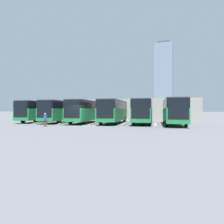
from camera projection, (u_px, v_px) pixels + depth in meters
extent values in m
plane|color=#5B5B60|center=(82.00, 126.00, 26.93)|extent=(600.00, 600.00, 0.00)
cube|color=#238447|center=(174.00, 115.00, 28.42)|extent=(4.11, 11.84, 1.71)
cube|color=black|center=(174.00, 104.00, 28.41)|extent=(4.05, 11.66, 1.05)
cube|color=black|center=(178.00, 109.00, 22.70)|extent=(2.10, 0.35, 2.25)
cube|color=#238447|center=(178.00, 122.00, 22.71)|extent=(2.27, 0.40, 0.40)
cube|color=#333338|center=(174.00, 100.00, 28.40)|extent=(3.95, 11.36, 0.12)
cylinder|color=black|center=(186.00, 123.00, 24.69)|extent=(0.45, 1.04, 1.01)
cylinder|color=black|center=(167.00, 122.00, 25.10)|extent=(0.45, 1.04, 1.01)
cylinder|color=black|center=(179.00, 120.00, 31.75)|extent=(0.45, 1.04, 1.01)
cylinder|color=black|center=(164.00, 120.00, 32.16)|extent=(0.45, 1.04, 1.01)
cube|color=#9E9E99|center=(155.00, 125.00, 27.50)|extent=(1.14, 6.04, 0.15)
cube|color=#238447|center=(143.00, 115.00, 30.79)|extent=(4.11, 11.84, 1.71)
cube|color=black|center=(143.00, 105.00, 30.78)|extent=(4.05, 11.66, 1.05)
cube|color=black|center=(141.00, 109.00, 25.08)|extent=(2.10, 0.35, 2.25)
cube|color=#238447|center=(141.00, 121.00, 25.08)|extent=(2.27, 0.40, 0.40)
cube|color=#333338|center=(143.00, 101.00, 30.78)|extent=(3.95, 11.36, 0.12)
cylinder|color=black|center=(150.00, 122.00, 27.06)|extent=(0.45, 1.04, 1.01)
cylinder|color=black|center=(133.00, 121.00, 27.47)|extent=(0.45, 1.04, 1.01)
cylinder|color=black|center=(151.00, 119.00, 34.12)|extent=(0.45, 1.04, 1.01)
cylinder|color=black|center=(138.00, 119.00, 34.53)|extent=(0.45, 1.04, 1.01)
cube|color=#9E9E99|center=(125.00, 124.00, 29.87)|extent=(1.14, 6.04, 0.15)
cube|color=#238447|center=(114.00, 114.00, 31.77)|extent=(4.11, 11.84, 1.71)
cube|color=black|center=(114.00, 105.00, 31.76)|extent=(4.05, 11.66, 1.05)
cube|color=black|center=(105.00, 109.00, 26.06)|extent=(2.10, 0.35, 2.25)
cube|color=#238447|center=(105.00, 121.00, 26.07)|extent=(2.27, 0.40, 0.40)
cube|color=#333338|center=(114.00, 101.00, 31.76)|extent=(3.95, 11.36, 0.12)
cylinder|color=black|center=(117.00, 121.00, 28.05)|extent=(0.45, 1.04, 1.01)
cylinder|color=black|center=(101.00, 121.00, 28.45)|extent=(0.45, 1.04, 1.01)
cylinder|color=black|center=(124.00, 119.00, 35.10)|extent=(0.45, 1.04, 1.01)
cylinder|color=black|center=(112.00, 119.00, 35.51)|extent=(0.45, 1.04, 1.01)
cube|color=#9E9E99|center=(96.00, 123.00, 30.86)|extent=(1.14, 6.04, 0.15)
cube|color=#238447|center=(86.00, 114.00, 32.72)|extent=(4.11, 11.84, 1.71)
cube|color=black|center=(86.00, 105.00, 32.71)|extent=(4.05, 11.66, 1.05)
cube|color=black|center=(72.00, 109.00, 27.00)|extent=(2.10, 0.35, 2.25)
cube|color=#238447|center=(72.00, 120.00, 27.01)|extent=(2.27, 0.40, 0.40)
cube|color=#333338|center=(86.00, 101.00, 32.70)|extent=(3.95, 11.36, 0.12)
cylinder|color=black|center=(85.00, 121.00, 28.99)|extent=(0.45, 1.04, 1.01)
cylinder|color=black|center=(70.00, 121.00, 29.40)|extent=(0.45, 1.04, 1.01)
cylinder|color=black|center=(99.00, 119.00, 36.05)|extent=(0.45, 1.04, 1.01)
cylinder|color=black|center=(87.00, 119.00, 36.45)|extent=(0.45, 1.04, 1.01)
cube|color=#9E9E99|center=(68.00, 123.00, 31.80)|extent=(1.14, 6.04, 0.15)
cube|color=#238447|center=(63.00, 114.00, 34.32)|extent=(4.11, 11.84, 1.71)
cube|color=black|center=(63.00, 105.00, 34.31)|extent=(4.05, 11.66, 1.05)
cube|color=black|center=(44.00, 109.00, 28.61)|extent=(2.10, 0.35, 2.25)
cube|color=#238447|center=(44.00, 120.00, 28.62)|extent=(2.27, 0.40, 0.40)
cube|color=#333338|center=(63.00, 102.00, 34.31)|extent=(3.95, 11.36, 0.12)
cylinder|color=black|center=(59.00, 120.00, 30.60)|extent=(0.45, 1.04, 1.01)
cylinder|color=black|center=(45.00, 120.00, 31.00)|extent=(0.45, 1.04, 1.01)
cylinder|color=black|center=(77.00, 118.00, 37.65)|extent=(0.45, 1.04, 1.01)
cylinder|color=black|center=(65.00, 118.00, 38.06)|extent=(0.45, 1.04, 1.01)
cube|color=#9E9E99|center=(44.00, 122.00, 33.41)|extent=(1.14, 6.04, 0.15)
cube|color=#238447|center=(42.00, 114.00, 36.09)|extent=(4.11, 11.84, 1.71)
cube|color=black|center=(42.00, 106.00, 36.08)|extent=(4.05, 11.66, 1.05)
cube|color=black|center=(20.00, 109.00, 30.38)|extent=(2.10, 0.35, 2.25)
cube|color=#238447|center=(20.00, 119.00, 30.39)|extent=(2.27, 0.40, 0.40)
cube|color=#333338|center=(42.00, 102.00, 36.08)|extent=(3.95, 11.36, 0.12)
cylinder|color=black|center=(36.00, 120.00, 32.37)|extent=(0.45, 1.04, 1.01)
cylinder|color=black|center=(23.00, 120.00, 32.77)|extent=(0.45, 1.04, 1.01)
cylinder|color=black|center=(57.00, 118.00, 39.43)|extent=(0.45, 1.04, 1.01)
cylinder|color=black|center=(46.00, 118.00, 39.83)|extent=(0.45, 1.04, 1.01)
cylinder|color=brown|center=(46.00, 123.00, 25.30)|extent=(0.25, 0.25, 0.77)
cylinder|color=brown|center=(44.00, 123.00, 25.23)|extent=(0.25, 0.25, 0.77)
cylinder|color=#2D4C99|center=(45.00, 117.00, 25.26)|extent=(0.50, 0.50, 0.61)
sphere|color=tan|center=(45.00, 114.00, 25.26)|extent=(0.21, 0.21, 0.21)
cube|color=#A8A399|center=(132.00, 109.00, 50.54)|extent=(29.45, 12.74, 4.28)
cube|color=silver|center=(140.00, 102.00, 57.94)|extent=(29.45, 3.00, 0.24)
cylinder|color=slate|center=(181.00, 110.00, 55.51)|extent=(0.20, 0.20, 4.03)
cylinder|color=slate|center=(105.00, 110.00, 62.46)|extent=(0.20, 0.20, 4.03)
cube|color=#7F8EA3|center=(164.00, 79.00, 222.55)|extent=(17.25, 17.25, 69.10)
cube|color=#4C4C51|center=(164.00, 43.00, 222.31)|extent=(12.08, 12.08, 2.40)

